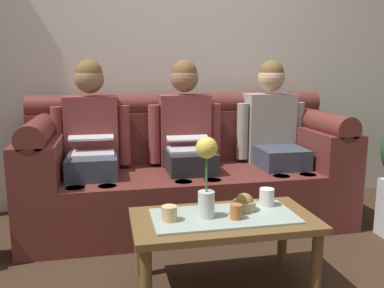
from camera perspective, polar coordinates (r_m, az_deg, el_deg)
name	(u,v)px	position (r m, az deg, el deg)	size (l,w,h in m)	color
back_wall_patterned	(174,33)	(3.56, -2.45, 15.19)	(6.00, 0.12, 2.90)	silver
couch	(187,174)	(3.13, -0.71, -4.12)	(2.34, 0.88, 0.96)	maroon
person_left	(91,139)	(3.01, -13.81, 0.62)	(0.56, 0.67, 1.22)	#383D4C
person_middle	(187,136)	(3.07, -0.70, 1.09)	(0.56, 0.67, 1.22)	#232326
person_right	(274,133)	(3.27, 11.35, 1.50)	(0.56, 0.67, 1.22)	#383D4C
coffee_table	(224,226)	(2.21, 4.44, -11.31)	(0.96, 0.51, 0.40)	brown
flower_vase	(206,173)	(2.08, 2.03, -4.01)	(0.11, 0.11, 0.42)	silver
snack_bowl	(244,204)	(2.26, 7.30, -8.22)	(0.12, 0.12, 0.10)	tan
cup_near_left	(169,213)	(2.09, -3.18, -9.61)	(0.08, 0.08, 0.08)	#DBB77A
cup_near_right	(236,212)	(2.13, 6.14, -9.33)	(0.06, 0.06, 0.08)	#B26633
cup_far_center	(267,197)	(2.34, 10.35, -7.27)	(0.08, 0.08, 0.10)	white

